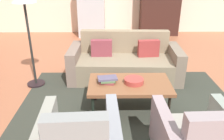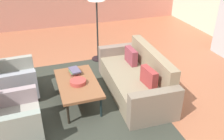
{
  "view_description": "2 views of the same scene",
  "coord_description": "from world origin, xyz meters",
  "px_view_note": "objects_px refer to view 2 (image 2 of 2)",
  "views": [
    {
      "loc": [
        -0.37,
        -3.7,
        1.99
      ],
      "look_at": [
        -0.33,
        -0.57,
        0.59
      ],
      "focal_mm": 36.82,
      "sensor_mm": 36.0,
      "label": 1
    },
    {
      "loc": [
        3.7,
        -1.33,
        2.75
      ],
      "look_at": [
        0.21,
        -0.16,
        0.74
      ],
      "focal_mm": 39.56,
      "sensor_mm": 36.0,
      "label": 2
    }
  ],
  "objects_px": {
    "fruit_bowl": "(78,82)",
    "floor_lamp": "(97,2)",
    "coffee_table": "(78,84)",
    "armchair_left": "(10,81)",
    "couch": "(138,79)",
    "armchair_right": "(8,121)",
    "book_stack": "(75,71)"
  },
  "relations": [
    {
      "from": "fruit_bowl",
      "to": "floor_lamp",
      "type": "xyz_separation_m",
      "value": [
        -1.72,
        0.84,
        0.96
      ]
    },
    {
      "from": "coffee_table",
      "to": "armchair_left",
      "type": "bearing_deg",
      "value": -117.1
    },
    {
      "from": "couch",
      "to": "coffee_table",
      "type": "bearing_deg",
      "value": 92.0
    },
    {
      "from": "armchair_right",
      "to": "book_stack",
      "type": "distance_m",
      "value": 1.51
    },
    {
      "from": "floor_lamp",
      "to": "fruit_bowl",
      "type": "bearing_deg",
      "value": -26.07
    },
    {
      "from": "book_stack",
      "to": "coffee_table",
      "type": "bearing_deg",
      "value": -3.33
    },
    {
      "from": "couch",
      "to": "armchair_right",
      "type": "bearing_deg",
      "value": 106.44
    },
    {
      "from": "armchair_right",
      "to": "floor_lamp",
      "type": "height_order",
      "value": "floor_lamp"
    },
    {
      "from": "couch",
      "to": "floor_lamp",
      "type": "height_order",
      "value": "floor_lamp"
    },
    {
      "from": "armchair_left",
      "to": "book_stack",
      "type": "distance_m",
      "value": 1.22
    },
    {
      "from": "armchair_left",
      "to": "floor_lamp",
      "type": "height_order",
      "value": "floor_lamp"
    },
    {
      "from": "coffee_table",
      "to": "couch",
      "type": "bearing_deg",
      "value": 89.84
    },
    {
      "from": "armchair_left",
      "to": "armchair_right",
      "type": "relative_size",
      "value": 1.0
    },
    {
      "from": "armchair_left",
      "to": "book_stack",
      "type": "height_order",
      "value": "armchair_left"
    },
    {
      "from": "armchair_left",
      "to": "armchair_right",
      "type": "xyz_separation_m",
      "value": [
        1.2,
        -0.0,
        0.0
      ]
    },
    {
      "from": "armchair_right",
      "to": "floor_lamp",
      "type": "distance_m",
      "value": 3.22
    },
    {
      "from": "book_stack",
      "to": "fruit_bowl",
      "type": "bearing_deg",
      "value": -2.82
    },
    {
      "from": "fruit_bowl",
      "to": "book_stack",
      "type": "relative_size",
      "value": 0.95
    },
    {
      "from": "armchair_right",
      "to": "book_stack",
      "type": "height_order",
      "value": "armchair_right"
    },
    {
      "from": "couch",
      "to": "armchair_left",
      "type": "distance_m",
      "value": 2.43
    },
    {
      "from": "coffee_table",
      "to": "armchair_right",
      "type": "distance_m",
      "value": 1.31
    },
    {
      "from": "couch",
      "to": "fruit_bowl",
      "type": "height_order",
      "value": "couch"
    },
    {
      "from": "coffee_table",
      "to": "fruit_bowl",
      "type": "relative_size",
      "value": 4.21
    },
    {
      "from": "coffee_table",
      "to": "floor_lamp",
      "type": "xyz_separation_m",
      "value": [
        -1.66,
        0.84,
        1.03
      ]
    },
    {
      "from": "armchair_right",
      "to": "book_stack",
      "type": "relative_size",
      "value": 2.92
    },
    {
      "from": "armchair_left",
      "to": "book_stack",
      "type": "relative_size",
      "value": 2.92
    },
    {
      "from": "armchair_left",
      "to": "coffee_table",
      "type": "bearing_deg",
      "value": 60.07
    },
    {
      "from": "book_stack",
      "to": "floor_lamp",
      "type": "bearing_deg",
      "value": 148.35
    },
    {
      "from": "armchair_right",
      "to": "couch",
      "type": "bearing_deg",
      "value": 102.49
    },
    {
      "from": "armchair_right",
      "to": "fruit_bowl",
      "type": "bearing_deg",
      "value": 113.15
    },
    {
      "from": "couch",
      "to": "floor_lamp",
      "type": "xyz_separation_m",
      "value": [
        -1.67,
        -0.34,
        1.16
      ]
    },
    {
      "from": "coffee_table",
      "to": "book_stack",
      "type": "distance_m",
      "value": 0.34
    }
  ]
}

